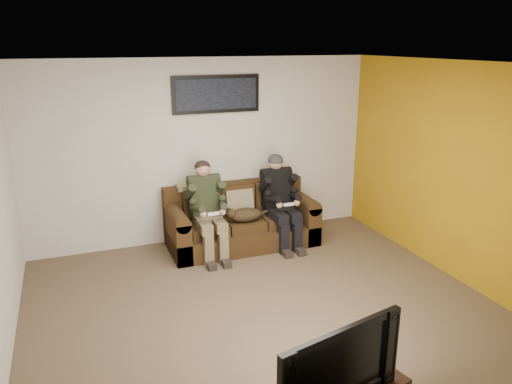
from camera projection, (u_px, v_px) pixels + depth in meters
name	position (u px, v px, depth m)	size (l,w,h in m)	color
floor	(263.00, 308.00, 5.47)	(5.00, 5.00, 0.00)	brown
ceiling	(264.00, 64.00, 4.71)	(5.00, 5.00, 0.00)	silver
wall_back	(205.00, 151.00, 7.10)	(5.00, 5.00, 0.00)	beige
wall_front	(398.00, 296.00, 3.08)	(5.00, 5.00, 0.00)	beige
wall_right	(458.00, 173.00, 5.94)	(4.50, 4.50, 0.00)	beige
accent_wall_right	(457.00, 173.00, 5.94)	(4.50, 4.50, 0.00)	#AE7F11
sofa	(240.00, 222.00, 7.13)	(2.07, 0.89, 0.85)	#372410
throw_pillow	(239.00, 203.00, 7.08)	(0.40, 0.11, 0.38)	#857657
throw_blanket	(192.00, 186.00, 7.00)	(0.42, 0.21, 0.08)	#BAAE89
person_left	(207.00, 204.00, 6.68)	(0.51, 0.87, 1.27)	#746749
person_right	(280.00, 195.00, 7.05)	(0.51, 0.86, 1.28)	black
cat	(244.00, 215.00, 6.86)	(0.66, 0.26, 0.24)	#3F2F18
framed_poster	(216.00, 94.00, 6.89)	(1.25, 0.05, 0.52)	black
television	(331.00, 361.00, 3.42)	(1.05, 0.14, 0.61)	black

